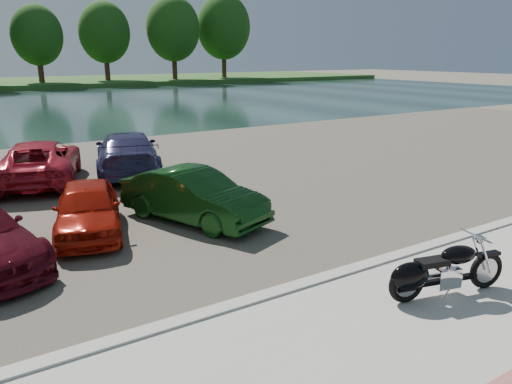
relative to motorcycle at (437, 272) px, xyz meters
The scene contains 11 objects.
ground 0.84m from the motorcycle, 139.36° to the right, with size 200.00×200.00×0.00m, color #595447.
promenade 1.57m from the motorcycle, 108.54° to the right, with size 60.00×6.00×0.10m, color #A6A49C.
kerb 1.73m from the motorcycle, 106.45° to the left, with size 60.00×0.30×0.14m, color #A6A49C.
parking_lot 10.62m from the motorcycle, 92.55° to the left, with size 60.00×18.00×0.04m, color #474239.
river 39.60m from the motorcycle, 90.68° to the left, with size 120.00×40.00×0.00m, color #1B312E.
far_trees 65.87m from the motorcycle, 86.60° to the left, with size 70.25×10.68×12.52m.
motorcycle is the anchor object (origin of this frame).
car_4 7.77m from the motorcycle, 121.94° to the left, with size 1.45×3.60×1.23m, color #A7190B.
car_5 6.27m from the motorcycle, 105.13° to the left, with size 1.40×4.00×1.32m, color #0F3810.
car_10 13.02m from the motorcycle, 108.58° to the left, with size 2.33×5.05×1.40m, color #AE1D2E.
car_11 12.15m from the motorcycle, 96.11° to the left, with size 2.08×5.12×1.49m, color navy.
Camera 1 is at (-6.33, -4.49, 4.12)m, focal length 35.00 mm.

